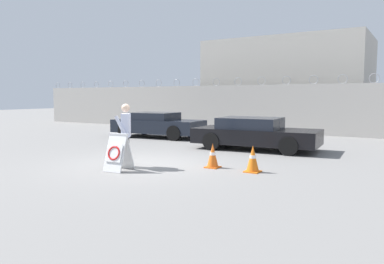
{
  "coord_description": "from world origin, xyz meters",
  "views": [
    {
      "loc": [
        6.91,
        -8.58,
        2.01
      ],
      "look_at": [
        1.03,
        1.0,
        0.92
      ],
      "focal_mm": 35.0,
      "sensor_mm": 36.0,
      "label": 1
    }
  ],
  "objects_px": {
    "security_guard": "(126,132)",
    "parked_car_rear_sedan": "(255,133)",
    "traffic_cone_mid": "(213,156)",
    "parked_car_front_coupe": "(157,124)",
    "barricade_sign": "(118,152)",
    "traffic_cone_near": "(253,159)"
  },
  "relations": [
    {
      "from": "traffic_cone_mid",
      "to": "traffic_cone_near",
      "type": "bearing_deg",
      "value": 0.58
    },
    {
      "from": "barricade_sign",
      "to": "security_guard",
      "type": "height_order",
      "value": "security_guard"
    },
    {
      "from": "barricade_sign",
      "to": "traffic_cone_mid",
      "type": "distance_m",
      "value": 2.62
    },
    {
      "from": "traffic_cone_mid",
      "to": "parked_car_front_coupe",
      "type": "distance_m",
      "value": 8.06
    },
    {
      "from": "security_guard",
      "to": "parked_car_rear_sedan",
      "type": "bearing_deg",
      "value": 127.65
    },
    {
      "from": "parked_car_front_coupe",
      "to": "traffic_cone_near",
      "type": "bearing_deg",
      "value": -41.93
    },
    {
      "from": "security_guard",
      "to": "parked_car_rear_sedan",
      "type": "relative_size",
      "value": 0.38
    },
    {
      "from": "parked_car_rear_sedan",
      "to": "parked_car_front_coupe",
      "type": "bearing_deg",
      "value": 161.35
    },
    {
      "from": "parked_car_rear_sedan",
      "to": "security_guard",
      "type": "bearing_deg",
      "value": -113.29
    },
    {
      "from": "security_guard",
      "to": "traffic_cone_near",
      "type": "bearing_deg",
      "value": 76.59
    },
    {
      "from": "barricade_sign",
      "to": "parked_car_front_coupe",
      "type": "relative_size",
      "value": 0.22
    },
    {
      "from": "security_guard",
      "to": "parked_car_front_coupe",
      "type": "bearing_deg",
      "value": 176.74
    },
    {
      "from": "parked_car_front_coupe",
      "to": "parked_car_rear_sedan",
      "type": "height_order",
      "value": "parked_car_front_coupe"
    },
    {
      "from": "barricade_sign",
      "to": "traffic_cone_near",
      "type": "relative_size",
      "value": 1.42
    },
    {
      "from": "parked_car_front_coupe",
      "to": "security_guard",
      "type": "bearing_deg",
      "value": -64.8
    },
    {
      "from": "parked_car_front_coupe",
      "to": "parked_car_rear_sedan",
      "type": "relative_size",
      "value": 0.96
    },
    {
      "from": "security_guard",
      "to": "traffic_cone_near",
      "type": "relative_size",
      "value": 2.51
    },
    {
      "from": "parked_car_rear_sedan",
      "to": "traffic_cone_near",
      "type": "bearing_deg",
      "value": -72.97
    },
    {
      "from": "traffic_cone_mid",
      "to": "parked_car_rear_sedan",
      "type": "relative_size",
      "value": 0.15
    },
    {
      "from": "barricade_sign",
      "to": "parked_car_rear_sedan",
      "type": "distance_m",
      "value": 5.91
    },
    {
      "from": "traffic_cone_near",
      "to": "traffic_cone_mid",
      "type": "bearing_deg",
      "value": -179.42
    },
    {
      "from": "traffic_cone_mid",
      "to": "parked_car_rear_sedan",
      "type": "distance_m",
      "value": 4.0
    }
  ]
}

